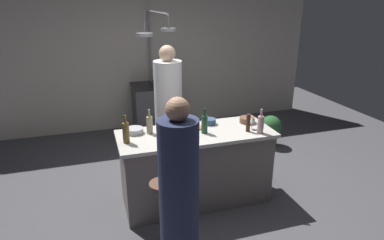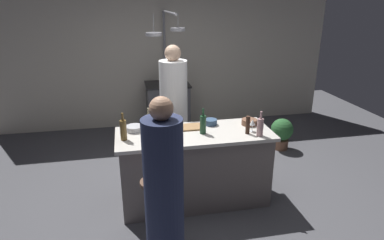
{
  "view_description": "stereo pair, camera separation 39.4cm",
  "coord_description": "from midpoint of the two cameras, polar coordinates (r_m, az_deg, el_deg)",
  "views": [
    {
      "loc": [
        -1.11,
        -3.39,
        2.35
      ],
      "look_at": [
        0.0,
        0.15,
        1.0
      ],
      "focal_mm": 31.2,
      "sensor_mm": 36.0,
      "label": 1
    },
    {
      "loc": [
        -0.73,
        -3.49,
        2.35
      ],
      "look_at": [
        0.0,
        0.15,
        1.0
      ],
      "focal_mm": 31.2,
      "sensor_mm": 36.0,
      "label": 2
    }
  ],
  "objects": [
    {
      "name": "ground_plane",
      "position": [
        4.26,
        -2.1,
        -13.46
      ],
      "size": [
        9.0,
        9.0,
        0.0
      ],
      "primitive_type": "plane",
      "color": "#4C4C51"
    },
    {
      "name": "back_wall",
      "position": [
        6.44,
        -9.16,
        10.36
      ],
      "size": [
        6.4,
        0.16,
        2.6
      ],
      "primitive_type": "cube",
      "color": "beige",
      "rests_on": "ground_plane"
    },
    {
      "name": "kitchen_island",
      "position": [
        4.03,
        -2.18,
        -8.08
      ],
      "size": [
        1.8,
        0.72,
        0.9
      ],
      "color": "slate",
      "rests_on": "ground_plane"
    },
    {
      "name": "stove_range",
      "position": [
        6.25,
        -8.17,
        2.07
      ],
      "size": [
        0.8,
        0.64,
        0.89
      ],
      "color": "#47474C",
      "rests_on": "ground_plane"
    },
    {
      "name": "chef",
      "position": [
        4.63,
        -6.44,
        0.73
      ],
      "size": [
        0.38,
        0.38,
        1.79
      ],
      "color": "white",
      "rests_on": "ground_plane"
    },
    {
      "name": "bar_stool_left",
      "position": [
        3.46,
        -8.3,
        -15.02
      ],
      "size": [
        0.28,
        0.28,
        0.68
      ],
      "color": "#4C4C51",
      "rests_on": "ground_plane"
    },
    {
      "name": "guest_left",
      "position": [
        2.95,
        -6.17,
        -12.75
      ],
      "size": [
        0.35,
        0.35,
        1.64
      ],
      "color": "#262D4C",
      "rests_on": "ground_plane"
    },
    {
      "name": "overhead_pot_rack",
      "position": [
        5.58,
        -8.65,
        12.26
      ],
      "size": [
        0.57,
        1.46,
        2.17
      ],
      "color": "gray",
      "rests_on": "ground_plane"
    },
    {
      "name": "potted_plant",
      "position": [
        5.71,
        11.37,
        -1.49
      ],
      "size": [
        0.36,
        0.36,
        0.52
      ],
      "color": "brown",
      "rests_on": "ground_plane"
    },
    {
      "name": "cutting_board",
      "position": [
        3.97,
        -3.51,
        -1.32
      ],
      "size": [
        0.32,
        0.22,
        0.02
      ],
      "primitive_type": "cube",
      "color": "#997047",
      "rests_on": "kitchen_island"
    },
    {
      "name": "pepper_mill",
      "position": [
        3.86,
        6.72,
        -0.55
      ],
      "size": [
        0.05,
        0.05,
        0.21
      ],
      "primitive_type": "cylinder",
      "color": "#382319",
      "rests_on": "kitchen_island"
    },
    {
      "name": "wine_bottle_amber",
      "position": [
        3.64,
        -14.3,
        -2.11
      ],
      "size": [
        0.07,
        0.07,
        0.31
      ],
      "color": "brown",
      "rests_on": "kitchen_island"
    },
    {
      "name": "wine_bottle_rose",
      "position": [
        3.83,
        8.8,
        -0.75
      ],
      "size": [
        0.07,
        0.07,
        0.29
      ],
      "color": "#B78C8E",
      "rests_on": "kitchen_island"
    },
    {
      "name": "wine_bottle_green",
      "position": [
        3.79,
        -0.82,
        -0.69
      ],
      "size": [
        0.07,
        0.07,
        0.29
      ],
      "color": "#193D23",
      "rests_on": "kitchen_island"
    },
    {
      "name": "wine_bottle_white",
      "position": [
        3.84,
        -10.2,
        -0.82
      ],
      "size": [
        0.07,
        0.07,
        0.29
      ],
      "color": "gray",
      "rests_on": "kitchen_island"
    },
    {
      "name": "wine_glass_by_chef",
      "position": [
        3.93,
        7.44,
        -0.18
      ],
      "size": [
        0.07,
        0.07,
        0.15
      ],
      "color": "silver",
      "rests_on": "kitchen_island"
    },
    {
      "name": "wine_glass_near_left_guest",
      "position": [
        3.75,
        -6.76,
        -1.16
      ],
      "size": [
        0.07,
        0.07,
        0.15
      ],
      "color": "silver",
      "rests_on": "kitchen_island"
    },
    {
      "name": "mixing_bowl_wooden",
      "position": [
        4.16,
        6.74,
        -0.04
      ],
      "size": [
        0.19,
        0.19,
        0.07
      ],
      "primitive_type": "cylinder",
      "color": "brown",
      "rests_on": "kitchen_island"
    },
    {
      "name": "mixing_bowl_steel",
      "position": [
        3.9,
        -12.65,
        -1.84
      ],
      "size": [
        0.2,
        0.2,
        0.06
      ],
      "primitive_type": "cylinder",
      "color": "#B7B7BC",
      "rests_on": "kitchen_island"
    },
    {
      "name": "mixing_bowl_blue",
      "position": [
        4.08,
        0.26,
        -0.29
      ],
      "size": [
        0.16,
        0.16,
        0.07
      ],
      "primitive_type": "cylinder",
      "color": "#334C6B",
      "rests_on": "kitchen_island"
    }
  ]
}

